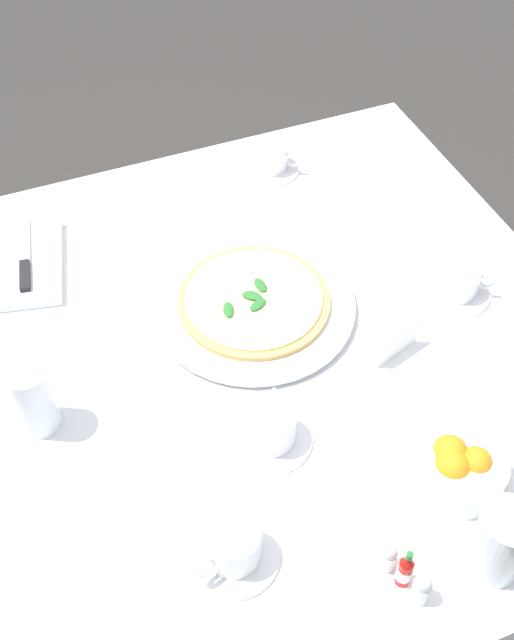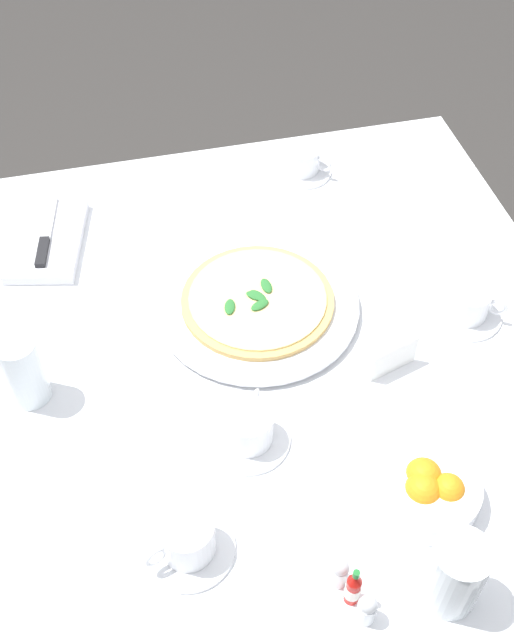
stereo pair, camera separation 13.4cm
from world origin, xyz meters
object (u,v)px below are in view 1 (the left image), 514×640
napkin_folded (26,263)px  hot_sauce_bottle (405,570)px  coffee_cup_far_left (271,428)px  pizza_plate (254,305)px  pepper_shaker (421,589)px  coffee_cup_near_right (457,282)px  menu_card (399,343)px  water_glass_near_left (34,400)px  salt_shaker (387,557)px  citrus_bowl (456,465)px  water_glass_left_edge (499,545)px  dinner_knife (25,257)px  coffee_cup_back_corner (270,158)px  pizza (254,300)px  coffee_cup_right_edge (233,546)px

napkin_folded → hot_sauce_bottle: (-0.79, -0.35, 0.02)m
coffee_cup_far_left → pizza_plate: bearing=-16.3°
napkin_folded → pepper_shaker: size_ratio=4.32×
coffee_cup_near_right → napkin_folded: size_ratio=0.53×
pizza_plate → coffee_cup_far_left: bearing=163.7°
pepper_shaker → menu_card: 0.42m
water_glass_near_left → salt_shaker: bearing=-136.6°
coffee_cup_far_left → citrus_bowl: (-0.16, -0.23, -0.00)m
water_glass_left_edge → pepper_shaker: (-0.01, 0.12, -0.03)m
citrus_bowl → salt_shaker: citrus_bowl is taller
coffee_cup_far_left → water_glass_near_left: 0.36m
water_glass_left_edge → dinner_knife: water_glass_left_edge is taller
coffee_cup_near_right → water_glass_left_edge: bearing=153.9°
coffee_cup_back_corner → pepper_shaker: 0.94m
pepper_shaker → dinner_knife: bearing=23.7°
coffee_cup_far_left → menu_card: 0.27m
coffee_cup_near_right → napkin_folded: coffee_cup_near_right is taller
coffee_cup_far_left → pepper_shaker: 0.32m
pizza → menu_card: menu_card is taller
pizza_plate → napkin_folded: 0.44m
coffee_cup_far_left → dinner_knife: (0.52, 0.28, -0.01)m
dinner_knife → menu_card: (-0.45, -0.54, 0.01)m
menu_card → coffee_cup_near_right: bearing=11.0°
dinner_knife → citrus_bowl: (-0.68, -0.50, 0.00)m
coffee_cup_back_corner → water_glass_left_edge: bearing=176.6°
pizza → citrus_bowl: size_ratio=1.80×
pizza → dinner_knife: bearing=53.6°
pizza_plate → salt_shaker: 0.51m
pepper_shaker → coffee_cup_far_left: bearing=16.0°
coffee_cup_far_left → coffee_cup_near_right: (0.16, -0.43, -0.00)m
water_glass_near_left → napkin_folded: 0.36m
coffee_cup_back_corner → water_glass_near_left: 0.74m
coffee_cup_back_corner → menu_card: menu_card is taller
napkin_folded → dinner_knife: (0.00, -0.00, 0.01)m
napkin_folded → coffee_cup_far_left: bearing=-139.4°
pizza → water_glass_near_left: water_glass_near_left is taller
pizza → coffee_cup_near_right: size_ratio=2.07×
coffee_cup_back_corner → hot_sauce_bottle: (-0.90, 0.18, 0.01)m
hot_sauce_bottle → salt_shaker: bearing=19.7°
pizza_plate → pizza: size_ratio=1.33×
coffee_cup_right_edge → napkin_folded: coffee_cup_right_edge is taller
pizza → coffee_cup_far_left: (-0.26, 0.08, 0.00)m
coffee_cup_near_right → coffee_cup_back_corner: size_ratio=1.00×
pizza → coffee_cup_right_edge: bearing=154.7°
water_glass_left_edge → pepper_shaker: bearing=92.5°
water_glass_left_edge → menu_card: (0.37, -0.06, -0.02)m
napkin_folded → citrus_bowl: (-0.68, -0.50, 0.02)m
coffee_cup_back_corner → water_glass_near_left: water_glass_near_left is taller
pizza → pepper_shaker: pepper_shaker is taller
pizza_plate → hot_sauce_bottle: size_ratio=4.32×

